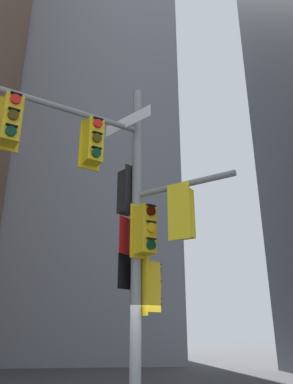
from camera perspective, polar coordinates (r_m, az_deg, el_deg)
name	(u,v)px	position (r m, az deg, el deg)	size (l,w,h in m)	color
building_mid_block	(97,131)	(34.78, -7.72, 9.28)	(13.01, 13.01, 38.43)	#9399A3
signal_pole_assembly	(124,211)	(7.70, -3.45, -2.98)	(4.63, 2.00, 7.52)	gray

